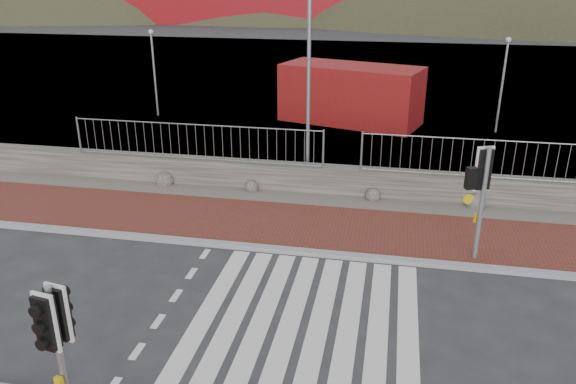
% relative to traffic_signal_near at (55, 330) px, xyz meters
% --- Properties ---
extents(ground, '(220.00, 220.00, 0.00)m').
position_rel_traffic_signal_near_xyz_m(ground, '(3.18, 3.46, -1.86)').
color(ground, '#28282B').
rests_on(ground, ground).
extents(sidewalk_far, '(40.00, 3.00, 0.08)m').
position_rel_traffic_signal_near_xyz_m(sidewalk_far, '(3.18, 7.96, -1.82)').
color(sidewalk_far, brown).
rests_on(sidewalk_far, ground).
extents(kerb_far, '(40.00, 0.25, 0.12)m').
position_rel_traffic_signal_near_xyz_m(kerb_far, '(3.18, 6.46, -1.81)').
color(kerb_far, gray).
rests_on(kerb_far, ground).
extents(zebra_crossing, '(4.62, 5.60, 0.01)m').
position_rel_traffic_signal_near_xyz_m(zebra_crossing, '(3.18, 3.46, -1.86)').
color(zebra_crossing, silver).
rests_on(zebra_crossing, ground).
extents(gravel_strip, '(40.00, 1.50, 0.06)m').
position_rel_traffic_signal_near_xyz_m(gravel_strip, '(3.18, 9.96, -1.83)').
color(gravel_strip, '#59544C').
rests_on(gravel_strip, ground).
extents(stone_wall, '(40.00, 0.60, 0.90)m').
position_rel_traffic_signal_near_xyz_m(stone_wall, '(3.18, 10.76, -1.41)').
color(stone_wall, '#413C35').
rests_on(stone_wall, ground).
extents(railing, '(18.07, 0.07, 1.22)m').
position_rel_traffic_signal_near_xyz_m(railing, '(3.18, 10.61, -0.04)').
color(railing, gray).
rests_on(railing, stone_wall).
extents(quay, '(120.00, 40.00, 0.50)m').
position_rel_traffic_signal_near_xyz_m(quay, '(3.18, 31.36, -1.86)').
color(quay, '#4C4C4F').
rests_on(quay, ground).
extents(water, '(220.00, 50.00, 0.05)m').
position_rel_traffic_signal_near_xyz_m(water, '(3.18, 66.36, -1.86)').
color(water, '#3F4C54').
rests_on(water, ground).
extents(hills_backdrop, '(254.00, 90.00, 100.00)m').
position_rel_traffic_signal_near_xyz_m(hills_backdrop, '(9.93, 91.36, -24.92)').
color(hills_backdrop, '#2D3520').
rests_on(hills_backdrop, ground).
extents(traffic_signal_near, '(0.40, 0.28, 2.59)m').
position_rel_traffic_signal_near_xyz_m(traffic_signal_near, '(0.00, 0.00, 0.00)').
color(traffic_signal_near, gray).
rests_on(traffic_signal_near, ground).
extents(traffic_signal_far, '(0.73, 0.44, 2.97)m').
position_rel_traffic_signal_near_xyz_m(traffic_signal_far, '(6.88, 6.92, 0.29)').
color(traffic_signal_far, gray).
rests_on(traffic_signal_far, ground).
extents(streetlight, '(1.46, 0.57, 7.06)m').
position_rel_traffic_signal_near_xyz_m(streetlight, '(2.05, 11.53, 2.11)').
color(streetlight, gray).
rests_on(streetlight, ground).
extents(shipping_container, '(6.86, 4.40, 2.65)m').
position_rel_traffic_signal_near_xyz_m(shipping_container, '(2.63, 19.91, -0.54)').
color(shipping_container, maroon).
rests_on(shipping_container, ground).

